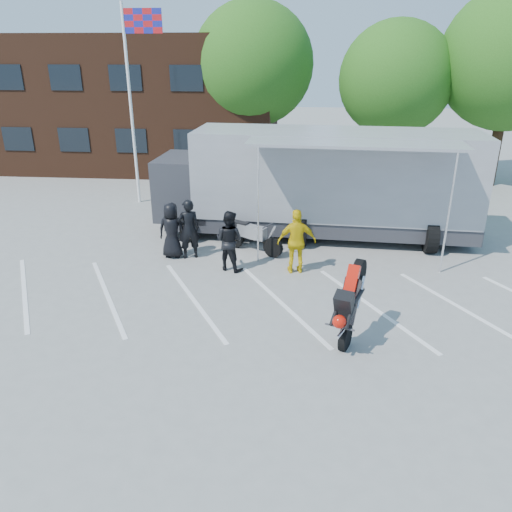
% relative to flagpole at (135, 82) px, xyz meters
% --- Properties ---
extents(ground, '(100.00, 100.00, 0.00)m').
position_rel_flagpole_xyz_m(ground, '(6.24, -10.00, -5.05)').
color(ground, gray).
rests_on(ground, ground).
extents(parking_bay_lines, '(18.09, 13.33, 0.01)m').
position_rel_flagpole_xyz_m(parking_bay_lines, '(6.24, -9.00, -5.05)').
color(parking_bay_lines, white).
rests_on(parking_bay_lines, ground).
extents(office_building, '(18.00, 8.00, 7.00)m').
position_rel_flagpole_xyz_m(office_building, '(-3.76, 8.00, -1.55)').
color(office_building, '#492717').
rests_on(office_building, ground).
extents(flagpole, '(1.61, 0.12, 8.00)m').
position_rel_flagpole_xyz_m(flagpole, '(0.00, 0.00, 0.00)').
color(flagpole, white).
rests_on(flagpole, ground).
extents(tree_left, '(6.12, 6.12, 8.64)m').
position_rel_flagpole_xyz_m(tree_left, '(4.24, 6.00, 0.51)').
color(tree_left, '#382314').
rests_on(tree_left, ground).
extents(tree_mid, '(5.44, 5.44, 7.68)m').
position_rel_flagpole_xyz_m(tree_mid, '(11.24, 5.00, -0.11)').
color(tree_mid, '#382314').
rests_on(tree_mid, ground).
extents(tree_right, '(6.46, 6.46, 9.12)m').
position_rel_flagpole_xyz_m(tree_right, '(16.24, 4.50, 0.82)').
color(tree_right, '#382314').
rests_on(tree_right, ground).
extents(transporter_truck, '(12.08, 6.31, 3.75)m').
position_rel_flagpole_xyz_m(transporter_truck, '(7.53, -3.61, -5.05)').
color(transporter_truck, '#919399').
rests_on(transporter_truck, ground).
extents(parked_motorcycle, '(2.35, 1.77, 1.19)m').
position_rel_flagpole_xyz_m(parked_motorcycle, '(5.36, -5.45, -5.05)').
color(parked_motorcycle, '#AAAAAE').
rests_on(parked_motorcycle, ground).
extents(stunt_bike_rider, '(1.44, 1.98, 2.12)m').
position_rel_flagpole_xyz_m(stunt_bike_rider, '(8.21, -10.42, -5.05)').
color(stunt_bike_rider, black).
rests_on(stunt_bike_rider, ground).
extents(spectator_leather_a, '(0.92, 0.63, 1.81)m').
position_rel_flagpole_xyz_m(spectator_leather_a, '(2.78, -6.08, -4.15)').
color(spectator_leather_a, black).
rests_on(spectator_leather_a, ground).
extents(spectator_leather_b, '(0.84, 0.70, 1.95)m').
position_rel_flagpole_xyz_m(spectator_leather_b, '(3.34, -6.10, -4.08)').
color(spectator_leather_b, black).
rests_on(spectator_leather_b, ground).
extents(spectator_leather_c, '(1.11, 1.01, 1.87)m').
position_rel_flagpole_xyz_m(spectator_leather_c, '(4.76, -6.90, -4.12)').
color(spectator_leather_c, black).
rests_on(spectator_leather_c, ground).
extents(spectator_hivis, '(1.22, 0.65, 1.98)m').
position_rel_flagpole_xyz_m(spectator_hivis, '(6.80, -6.94, -4.06)').
color(spectator_hivis, yellow).
rests_on(spectator_hivis, ground).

